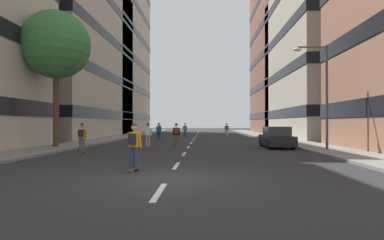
{
  "coord_description": "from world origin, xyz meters",
  "views": [
    {
      "loc": [
        1.17,
        -10.07,
        1.78
      ],
      "look_at": [
        0.0,
        19.59,
        2.06
      ],
      "focal_mm": 29.43,
      "sensor_mm": 36.0,
      "label": 1
    }
  ],
  "objects_px": {
    "skater_7": "(134,144)",
    "parked_car_near": "(276,138)",
    "street_tree_near": "(56,45)",
    "skater_0": "(148,134)",
    "skater_1": "(227,129)",
    "skater_5": "(185,129)",
    "skater_4": "(176,133)",
    "skater_6": "(159,131)",
    "streetlamp_right": "(321,85)",
    "skater_2": "(159,129)",
    "skater_3": "(82,136)"
  },
  "relations": [
    {
      "from": "skater_2",
      "to": "skater_5",
      "type": "height_order",
      "value": "same"
    },
    {
      "from": "street_tree_near",
      "to": "streetlamp_right",
      "type": "distance_m",
      "value": 17.89
    },
    {
      "from": "skater_6",
      "to": "skater_7",
      "type": "bearing_deg",
      "value": -84.16
    },
    {
      "from": "skater_3",
      "to": "skater_6",
      "type": "height_order",
      "value": "same"
    },
    {
      "from": "skater_7",
      "to": "skater_0",
      "type": "bearing_deg",
      "value": 97.58
    },
    {
      "from": "parked_car_near",
      "to": "skater_4",
      "type": "height_order",
      "value": "skater_4"
    },
    {
      "from": "parked_car_near",
      "to": "skater_1",
      "type": "distance_m",
      "value": 18.89
    },
    {
      "from": "skater_1",
      "to": "skater_7",
      "type": "relative_size",
      "value": 1.0
    },
    {
      "from": "skater_1",
      "to": "skater_6",
      "type": "relative_size",
      "value": 1.0
    },
    {
      "from": "skater_3",
      "to": "skater_4",
      "type": "distance_m",
      "value": 7.27
    },
    {
      "from": "skater_4",
      "to": "skater_7",
      "type": "relative_size",
      "value": 1.0
    },
    {
      "from": "skater_5",
      "to": "skater_7",
      "type": "relative_size",
      "value": 1.0
    },
    {
      "from": "skater_7",
      "to": "parked_car_near",
      "type": "bearing_deg",
      "value": 55.69
    },
    {
      "from": "skater_2",
      "to": "skater_5",
      "type": "distance_m",
      "value": 3.85
    },
    {
      "from": "street_tree_near",
      "to": "skater_5",
      "type": "xyz_separation_m",
      "value": [
        7.82,
        18.62,
        -6.2
      ]
    },
    {
      "from": "skater_2",
      "to": "skater_3",
      "type": "relative_size",
      "value": 1.0
    },
    {
      "from": "streetlamp_right",
      "to": "skater_6",
      "type": "xyz_separation_m",
      "value": [
        -12.03,
        12.69,
        -3.15
      ]
    },
    {
      "from": "parked_car_near",
      "to": "skater_7",
      "type": "relative_size",
      "value": 2.47
    },
    {
      "from": "street_tree_near",
      "to": "skater_0",
      "type": "xyz_separation_m",
      "value": [
        6.21,
        1.26,
        -6.2
      ]
    },
    {
      "from": "skater_0",
      "to": "skater_7",
      "type": "xyz_separation_m",
      "value": [
        1.48,
        -11.14,
        0.03
      ]
    },
    {
      "from": "skater_0",
      "to": "skater_6",
      "type": "xyz_separation_m",
      "value": [
        -0.68,
        9.96,
        0.0
      ]
    },
    {
      "from": "skater_2",
      "to": "skater_4",
      "type": "height_order",
      "value": "same"
    },
    {
      "from": "skater_4",
      "to": "skater_6",
      "type": "bearing_deg",
      "value": 106.02
    },
    {
      "from": "skater_0",
      "to": "skater_3",
      "type": "relative_size",
      "value": 1.0
    },
    {
      "from": "street_tree_near",
      "to": "skater_4",
      "type": "bearing_deg",
      "value": 12.85
    },
    {
      "from": "skater_6",
      "to": "street_tree_near",
      "type": "bearing_deg",
      "value": -116.23
    },
    {
      "from": "parked_car_near",
      "to": "skater_1",
      "type": "relative_size",
      "value": 2.47
    },
    {
      "from": "skater_0",
      "to": "skater_2",
      "type": "distance_m",
      "value": 19.03
    },
    {
      "from": "street_tree_near",
      "to": "skater_0",
      "type": "height_order",
      "value": "street_tree_near"
    },
    {
      "from": "skater_1",
      "to": "skater_3",
      "type": "height_order",
      "value": "same"
    },
    {
      "from": "skater_7",
      "to": "skater_1",
      "type": "bearing_deg",
      "value": 79.59
    },
    {
      "from": "skater_1",
      "to": "skater_5",
      "type": "height_order",
      "value": "same"
    },
    {
      "from": "streetlamp_right",
      "to": "skater_2",
      "type": "height_order",
      "value": "streetlamp_right"
    },
    {
      "from": "parked_car_near",
      "to": "streetlamp_right",
      "type": "xyz_separation_m",
      "value": [
        2.08,
        -3.0,
        3.44
      ]
    },
    {
      "from": "skater_5",
      "to": "parked_car_near",
      "type": "bearing_deg",
      "value": -65.83
    },
    {
      "from": "skater_6",
      "to": "skater_7",
      "type": "height_order",
      "value": "same"
    },
    {
      "from": "skater_2",
      "to": "skater_0",
      "type": "bearing_deg",
      "value": -84.26
    },
    {
      "from": "parked_car_near",
      "to": "skater_0",
      "type": "relative_size",
      "value": 2.47
    },
    {
      "from": "street_tree_near",
      "to": "skater_0",
      "type": "bearing_deg",
      "value": 11.5
    },
    {
      "from": "parked_car_near",
      "to": "skater_6",
      "type": "relative_size",
      "value": 2.47
    },
    {
      "from": "skater_1",
      "to": "skater_5",
      "type": "distance_m",
      "value": 5.67
    },
    {
      "from": "parked_car_near",
      "to": "skater_6",
      "type": "distance_m",
      "value": 13.89
    },
    {
      "from": "parked_car_near",
      "to": "skater_0",
      "type": "height_order",
      "value": "skater_0"
    },
    {
      "from": "skater_6",
      "to": "skater_3",
      "type": "bearing_deg",
      "value": -99.25
    },
    {
      "from": "parked_car_near",
      "to": "skater_1",
      "type": "xyz_separation_m",
      "value": [
        -2.25,
        18.76,
        0.32
      ]
    },
    {
      "from": "skater_0",
      "to": "skater_6",
      "type": "bearing_deg",
      "value": 93.88
    },
    {
      "from": "parked_car_near",
      "to": "skater_0",
      "type": "distance_m",
      "value": 9.28
    },
    {
      "from": "streetlamp_right",
      "to": "skater_1",
      "type": "xyz_separation_m",
      "value": [
        -4.33,
        21.76,
        -3.12
      ]
    },
    {
      "from": "skater_6",
      "to": "skater_0",
      "type": "bearing_deg",
      "value": -86.12
    },
    {
      "from": "skater_4",
      "to": "skater_5",
      "type": "relative_size",
      "value": 1.0
    }
  ]
}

